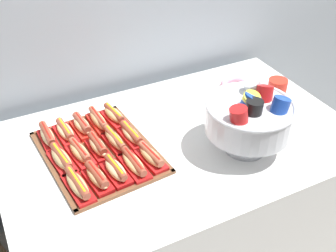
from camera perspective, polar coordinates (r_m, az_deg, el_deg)
The scene contains 21 objects.
ground_plane at distance 2.30m, azimuth 1.26°, elevation -16.71°, with size 10.00×10.00×0.00m, color gray.
buffet_table at distance 2.00m, azimuth 1.41°, elevation -9.82°, with size 1.48×0.93×0.75m.
serving_tray at distance 1.71m, azimuth -9.44°, elevation -3.59°, with size 0.45×0.56×0.01m.
hot_dog_0 at distance 1.53m, azimuth -12.21°, elevation -7.91°, with size 0.08×0.19×0.06m.
hot_dog_1 at distance 1.55m, azimuth -9.64°, elevation -6.92°, with size 0.08×0.16×0.06m.
hot_dog_2 at distance 1.57m, azimuth -7.12°, elevation -6.03°, with size 0.08×0.16×0.06m.
hot_dog_3 at distance 1.59m, azimuth -4.68°, elevation -5.18°, with size 0.08×0.18×0.06m.
hot_dog_4 at distance 1.62m, azimuth -2.32°, elevation -4.21°, with size 0.08×0.17×0.06m.
hot_dog_5 at distance 1.65m, azimuth -14.30°, elevation -4.41°, with size 0.09×0.18×0.06m.
hot_dog_6 at distance 1.67m, azimuth -11.90°, elevation -3.60°, with size 0.09×0.17×0.06m.
hot_dog_7 at distance 1.69m, azimuth -9.55°, elevation -2.74°, with size 0.07×0.16×0.06m.
hot_dog_8 at distance 1.71m, azimuth -7.25°, elevation -1.95°, with size 0.07×0.18×0.06m.
hot_dog_9 at distance 1.73m, azimuth -5.01°, elevation -1.22°, with size 0.08×0.16×0.06m.
hot_dog_10 at distance 1.78m, azimuth -16.09°, elevation -1.38°, with size 0.06×0.16×0.06m.
hot_dog_11 at distance 1.80m, azimuth -13.82°, elevation -0.74°, with size 0.08×0.17×0.06m.
hot_dog_12 at distance 1.81m, azimuth -11.63°, elevation 0.07°, with size 0.08×0.16×0.06m.
hot_dog_13 at distance 1.83m, azimuth -9.47°, elevation 0.75°, with size 0.07×0.18×0.06m.
hot_dog_14 at distance 1.85m, azimuth -7.35°, elevation 1.44°, with size 0.09×0.17×0.06m.
punch_bowl at distance 1.65m, azimuth 11.13°, elevation 1.34°, with size 0.35×0.35×0.27m.
cup_stack at distance 1.96m, azimuth 14.57°, elevation 4.07°, with size 0.09×0.09×0.16m.
donut at distance 2.12m, azimuth 9.12°, elevation 5.51°, with size 0.15×0.15×0.04m.
Camera 1 is at (-0.67, -1.22, 1.83)m, focal length 44.69 mm.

